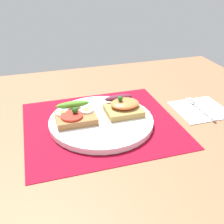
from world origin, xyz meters
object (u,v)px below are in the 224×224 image
Objects in this scene: napkin at (200,109)px; sandwich_salmon at (123,106)px; fork at (200,108)px; plate at (101,121)px; sandwich_egg_tomato at (75,115)px.

sandwich_salmon is at bearing 173.90° from napkin.
sandwich_salmon reaches higher than fork.
napkin is at bearing -1.23° from plate.
plate is 7.22cm from sandwich_egg_tomato.
napkin is (30.01, -0.64, -0.75)cm from plate.
sandwich_egg_tomato is at bearing 176.75° from napkin.
sandwich_egg_tomato is at bearing -178.34° from sandwich_salmon.
napkin is (36.74, -2.08, -2.92)cm from sandwich_egg_tomato.
plate is 7.49cm from sandwich_salmon.
sandwich_salmon is 0.66× the size of napkin.
sandwich_egg_tomato is at bearing 176.97° from fork.
fork is at bearing -3.03° from sandwich_egg_tomato.
plate is 29.82cm from fork.
plate is 2.86× the size of sandwich_salmon.
sandwich_salmon is 23.29cm from fork.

